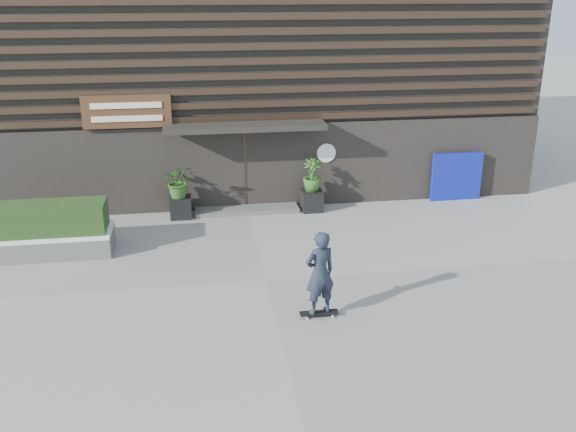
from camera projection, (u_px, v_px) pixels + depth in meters
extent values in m
plane|color=gray|center=(265.00, 280.00, 14.21)|extent=(80.00, 80.00, 0.00)
cube|color=#4F4F4D|center=(247.00, 209.00, 18.45)|extent=(3.00, 0.80, 0.12)
cube|color=black|center=(181.00, 207.00, 17.92)|extent=(0.60, 0.60, 0.60)
imported|color=#2D591E|center=(179.00, 181.00, 17.64)|extent=(0.86, 0.75, 0.96)
cube|color=black|center=(312.00, 201.00, 18.45)|extent=(0.60, 0.60, 0.60)
imported|color=#2D591E|center=(312.00, 175.00, 18.18)|extent=(0.54, 0.54, 0.96)
cube|color=#52524F|center=(40.00, 244.00, 15.51)|extent=(3.50, 1.20, 0.50)
cube|color=white|center=(38.00, 233.00, 15.41)|extent=(3.50, 1.20, 0.08)
cube|color=#1C3613|center=(36.00, 219.00, 15.27)|extent=(3.30, 1.00, 0.70)
cube|color=#0B1499|center=(457.00, 177.00, 19.22)|extent=(1.58, 0.15, 1.48)
cube|color=black|center=(230.00, 52.00, 22.08)|extent=(18.00, 10.00, 8.00)
cube|color=black|center=(245.00, 167.00, 18.35)|extent=(18.00, 0.12, 2.50)
cube|color=#38281E|center=(244.00, 118.00, 17.79)|extent=(17.60, 0.08, 0.18)
cube|color=#38281E|center=(244.00, 104.00, 17.65)|extent=(17.60, 0.08, 0.18)
cube|color=#38281E|center=(243.00, 90.00, 17.52)|extent=(17.60, 0.08, 0.18)
cube|color=#38281E|center=(243.00, 76.00, 17.38)|extent=(17.60, 0.08, 0.18)
cube|color=#38281E|center=(242.00, 62.00, 17.24)|extent=(17.60, 0.08, 0.18)
cube|color=#38281E|center=(242.00, 47.00, 17.11)|extent=(17.60, 0.08, 0.18)
cube|color=#38281E|center=(242.00, 32.00, 16.97)|extent=(17.60, 0.08, 0.18)
cube|color=#38281E|center=(241.00, 17.00, 16.83)|extent=(17.60, 0.08, 0.18)
cube|color=#38281E|center=(241.00, 1.00, 16.69)|extent=(17.60, 0.08, 0.18)
cube|color=black|center=(245.00, 126.00, 17.49)|extent=(4.50, 1.00, 0.15)
cube|color=black|center=(244.00, 169.00, 18.54)|extent=(2.40, 0.30, 2.30)
cube|color=#38281E|center=(245.00, 171.00, 18.37)|extent=(0.06, 0.10, 2.30)
cube|color=#472B19|center=(127.00, 112.00, 17.16)|extent=(2.40, 0.10, 0.90)
cube|color=beige|center=(126.00, 105.00, 17.03)|extent=(1.90, 0.02, 0.16)
cube|color=beige|center=(127.00, 119.00, 17.16)|extent=(1.90, 0.02, 0.16)
cylinder|color=white|center=(326.00, 153.00, 18.50)|extent=(0.56, 0.03, 0.56)
cube|color=black|center=(319.00, 313.00, 12.65)|extent=(0.78, 0.20, 0.02)
cylinder|color=#ABABA6|center=(307.00, 319.00, 12.54)|extent=(0.06, 0.03, 0.06)
cylinder|color=#B5B5B0|center=(305.00, 314.00, 12.72)|extent=(0.06, 0.03, 0.06)
cylinder|color=beige|center=(333.00, 317.00, 12.61)|extent=(0.06, 0.03, 0.06)
cylinder|color=#ADADA8|center=(331.00, 312.00, 12.80)|extent=(0.06, 0.03, 0.06)
imported|color=#1A202F|center=(320.00, 273.00, 12.34)|extent=(0.73, 0.59, 1.74)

